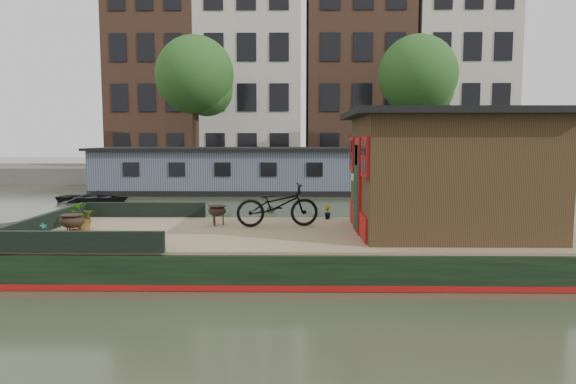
{
  "coord_description": "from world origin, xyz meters",
  "views": [
    {
      "loc": [
        -0.83,
        -10.25,
        2.53
      ],
      "look_at": [
        -0.99,
        0.5,
        1.41
      ],
      "focal_mm": 32.0,
      "sensor_mm": 36.0,
      "label": 1
    }
  ],
  "objects_px": {
    "potted_plant_a": "(74,225)",
    "brazier_rear": "(217,215)",
    "cabin": "(447,171)",
    "dinghy": "(94,194)",
    "bicycle": "(277,205)",
    "brazier_front": "(72,227)"
  },
  "relations": [
    {
      "from": "potted_plant_a",
      "to": "brazier_front",
      "type": "relative_size",
      "value": 0.91
    },
    {
      "from": "brazier_front",
      "to": "brazier_rear",
      "type": "xyz_separation_m",
      "value": [
        2.48,
        1.56,
        -0.02
      ]
    },
    {
      "from": "bicycle",
      "to": "brazier_front",
      "type": "bearing_deg",
      "value": 102.81
    },
    {
      "from": "cabin",
      "to": "potted_plant_a",
      "type": "bearing_deg",
      "value": -176.39
    },
    {
      "from": "brazier_front",
      "to": "brazier_rear",
      "type": "relative_size",
      "value": 1.07
    },
    {
      "from": "dinghy",
      "to": "brazier_front",
      "type": "bearing_deg",
      "value": -155.94
    },
    {
      "from": "potted_plant_a",
      "to": "brazier_rear",
      "type": "xyz_separation_m",
      "value": [
        2.62,
        1.19,
        0.0
      ]
    },
    {
      "from": "potted_plant_a",
      "to": "brazier_front",
      "type": "xyz_separation_m",
      "value": [
        0.14,
        -0.37,
        0.02
      ]
    },
    {
      "from": "bicycle",
      "to": "potted_plant_a",
      "type": "bearing_deg",
      "value": 97.31
    },
    {
      "from": "brazier_front",
      "to": "bicycle",
      "type": "bearing_deg",
      "value": 21.15
    },
    {
      "from": "cabin",
      "to": "brazier_rear",
      "type": "height_order",
      "value": "cabin"
    },
    {
      "from": "bicycle",
      "to": "potted_plant_a",
      "type": "xyz_separation_m",
      "value": [
        -3.93,
        -1.1,
        -0.25
      ]
    },
    {
      "from": "cabin",
      "to": "brazier_rear",
      "type": "xyz_separation_m",
      "value": [
        -4.71,
        0.73,
        -1.01
      ]
    },
    {
      "from": "cabin",
      "to": "brazier_front",
      "type": "bearing_deg",
      "value": -173.43
    },
    {
      "from": "brazier_rear",
      "to": "dinghy",
      "type": "height_order",
      "value": "brazier_rear"
    },
    {
      "from": "cabin",
      "to": "brazier_rear",
      "type": "bearing_deg",
      "value": 171.17
    },
    {
      "from": "cabin",
      "to": "potted_plant_a",
      "type": "height_order",
      "value": "cabin"
    },
    {
      "from": "brazier_front",
      "to": "cabin",
      "type": "bearing_deg",
      "value": 6.57
    },
    {
      "from": "bicycle",
      "to": "potted_plant_a",
      "type": "relative_size",
      "value": 4.1
    },
    {
      "from": "cabin",
      "to": "bicycle",
      "type": "height_order",
      "value": "cabin"
    },
    {
      "from": "bicycle",
      "to": "cabin",
      "type": "bearing_deg",
      "value": -108.97
    },
    {
      "from": "potted_plant_a",
      "to": "brazier_rear",
      "type": "distance_m",
      "value": 2.88
    }
  ]
}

